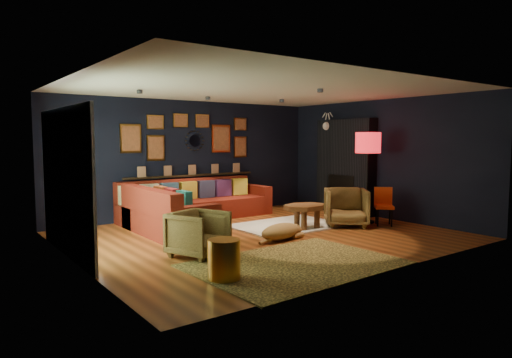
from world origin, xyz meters
TOP-DOWN VIEW (x-y plane):
  - floor at (0.00, 0.00)m, footprint 6.50×6.50m
  - room_walls at (0.00, 0.00)m, footprint 6.50×6.50m
  - sectional at (-0.61, 1.81)m, footprint 3.41×2.69m
  - ledge at (0.00, 2.68)m, footprint 3.20×0.12m
  - gallery_wall at (-0.01, 2.72)m, footprint 3.15×0.04m
  - sunburst_mirror at (0.10, 2.72)m, footprint 0.47×0.16m
  - fireplace at (3.09, 0.90)m, footprint 0.31×1.60m
  - deer_head at (3.14, 1.40)m, footprint 0.50×0.28m
  - sliding_door at (-3.22, 0.60)m, footprint 0.06×2.80m
  - ceiling_spots at (-0.00, 0.80)m, footprint 3.30×2.50m
  - shag_rug at (0.93, 0.43)m, footprint 2.13×1.57m
  - leopard_rug at (-0.80, -1.80)m, footprint 2.87×2.09m
  - coffee_table at (1.00, -0.01)m, footprint 0.92×0.70m
  - pouf at (-1.30, 0.67)m, footprint 0.48×0.48m
  - armchair_left at (-1.66, -0.60)m, footprint 0.93×0.91m
  - armchair_right at (1.88, -0.26)m, footprint 1.11×1.10m
  - gold_stool at (-1.97, -1.79)m, footprint 0.41×0.41m
  - orange_chair at (2.59, -0.62)m, footprint 0.51×0.51m
  - floor_lamp at (2.50, -0.26)m, footprint 0.52×0.52m
  - dog at (0.01, -0.48)m, footprint 1.29×0.79m

SIDE VIEW (x-z plane):
  - floor at x=0.00m, z-range 0.00..0.00m
  - leopard_rug at x=-0.80m, z-range 0.00..0.02m
  - shag_rug at x=0.93m, z-range 0.00..0.03m
  - pouf at x=-1.30m, z-range 0.03..0.34m
  - dog at x=0.01m, z-range 0.02..0.40m
  - gold_stool at x=-1.97m, z-range 0.00..0.51m
  - sectional at x=-0.61m, z-range -0.11..0.75m
  - armchair_left at x=-1.66m, z-range 0.00..0.75m
  - coffee_table at x=1.00m, z-range 0.16..0.61m
  - armchair_right at x=1.88m, z-range 0.00..0.83m
  - orange_chair at x=2.59m, z-range 0.06..0.83m
  - ledge at x=0.00m, z-range 0.90..0.94m
  - fireplace at x=3.09m, z-range -0.08..2.12m
  - sliding_door at x=-3.22m, z-range 0.00..2.20m
  - floor_lamp at x=2.50m, z-range 0.65..2.53m
  - room_walls at x=0.00m, z-range -1.66..4.84m
  - sunburst_mirror at x=0.10m, z-range 1.46..1.93m
  - gallery_wall at x=-0.01m, z-range 1.30..2.32m
  - deer_head at x=3.14m, z-range 1.83..2.28m
  - ceiling_spots at x=0.00m, z-range 2.53..2.59m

